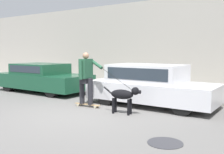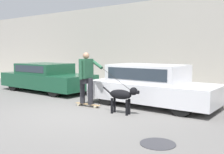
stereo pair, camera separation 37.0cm
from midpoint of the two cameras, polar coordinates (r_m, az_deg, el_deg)
The scene contains 8 objects.
ground_plane at distance 7.40m, azimuth -5.85°, elevation -7.98°, with size 36.00×36.00×0.00m, color slate.
back_wall at distance 12.16m, azimuth 13.27°, elevation 6.87°, with size 32.00×0.30×4.06m.
sidewalk_curb at distance 11.05m, azimuth 10.18°, elevation -3.18°, with size 30.00×2.40×0.12m.
parked_car_0 at distance 11.69m, azimuth -13.15°, elevation -0.14°, with size 4.34×1.80×1.21m.
parked_car_1 at distance 8.45m, azimuth 9.75°, elevation -1.90°, with size 4.08×1.72×1.31m.
dog at distance 7.23m, azimuth 3.77°, elevation -4.02°, with size 1.13×0.33×0.78m.
skateboarder at distance 8.18m, azimuth -4.28°, elevation 0.19°, with size 2.24×0.66×1.70m.
manhole_cover at distance 5.18m, azimuth 12.02°, elevation -14.02°, with size 0.68×0.68×0.01m.
Camera 2 is at (5.04, -5.16, 1.74)m, focal length 42.00 mm.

